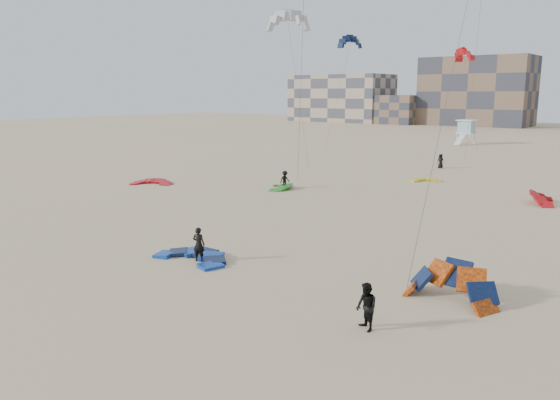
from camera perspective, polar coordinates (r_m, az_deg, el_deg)
The scene contains 18 objects.
ground at distance 27.35m, azimuth -15.24°, elevation -7.62°, with size 320.00×320.00×0.00m, color tan.
kite_ground_blue at distance 29.18m, azimuth -9.09°, elevation -6.17°, with size 3.89×4.06×0.54m, color blue, non-canonical shape.
kite_ground_orange at distance 24.46m, azimuth 17.22°, elevation -10.00°, with size 4.02×3.09×2.59m, color #FF5C11, non-canonical shape.
kite_ground_red at distance 53.96m, azimuth -13.25°, elevation 1.65°, with size 3.71×3.91×0.67m, color red, non-canonical shape.
kite_ground_green at distance 50.01m, azimuth -0.02°, elevation 1.21°, with size 3.24×3.37×0.84m, color #1A821D, non-canonical shape.
kite_ground_red_far at distance 47.84m, azimuth 25.72°, elevation -0.36°, with size 3.20×3.00×1.60m, color red, non-canonical shape.
kite_ground_yellow at distance 56.09m, azimuth 14.96°, elevation 1.92°, with size 2.68×2.82×0.38m, color yellow, non-canonical shape.
kitesurfer_main at distance 28.63m, azimuth -8.49°, elevation -4.60°, with size 0.66×0.43×1.82m, color black.
kitesurfer_b at distance 20.60m, azimuth 9.01°, elevation -10.99°, with size 0.88×0.68×1.80m, color black.
kitesurfer_c at distance 50.01m, azimuth 0.51°, elevation 2.15°, with size 1.04×0.60×1.62m, color black.
kitesurfer_e at distance 66.22m, azimuth 16.43°, elevation 3.92°, with size 0.81×0.53×1.66m, color black.
kite_fly_grey at distance 57.11m, azimuth 0.84°, elevation 18.05°, with size 5.65×5.68×16.07m.
kite_fly_navy at distance 80.08m, azimuth 7.34°, elevation 15.95°, with size 4.70×11.22×15.73m.
kite_fly_red at distance 78.33m, azimuth 18.68°, elevation 14.08°, with size 5.67×4.91×13.93m.
lifeguard_tower_far at distance 99.33m, azimuth 18.88°, elevation 6.74°, with size 2.96×5.62×4.11m.
condo_west_a at distance 171.36m, azimuth 6.40°, elevation 10.52°, with size 30.00×15.00×14.00m, color tan.
condo_west_b at distance 157.64m, azimuth 19.85°, elevation 10.62°, with size 28.00×14.00×18.00m, color brown.
condo_fill_left at distance 159.88m, azimuth 12.14°, elevation 9.23°, with size 12.00×10.00×8.00m, color brown.
Camera 1 is at (21.09, -15.14, 8.61)m, focal length 35.00 mm.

